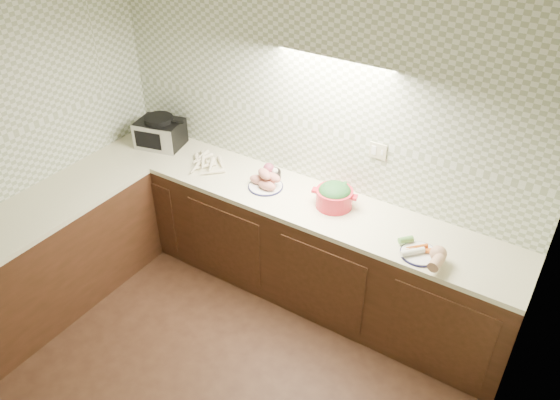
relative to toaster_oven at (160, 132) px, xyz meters
The scene contains 8 objects.
room 2.18m from the toaster_oven, 48.21° to the right, with size 3.60×3.60×2.60m.
counter 1.27m from the toaster_oven, 50.95° to the right, with size 3.60×3.60×0.90m.
toaster_oven is the anchor object (origin of this frame).
parsnip_pile 0.61m from the toaster_oven, ahead, with size 0.39×0.33×0.07m.
sweet_potato_plate 1.17m from the toaster_oven, ahead, with size 0.28×0.28×0.16m.
onion_bowl 1.13m from the toaster_oven, ahead, with size 0.17×0.17×0.13m.
dutch_oven 1.74m from the toaster_oven, ahead, with size 0.35×0.33×0.19m.
veg_plate 2.55m from the toaster_oven, ahead, with size 0.37×0.26×0.12m.
Camera 1 is at (1.80, -1.49, 3.25)m, focal length 35.00 mm.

